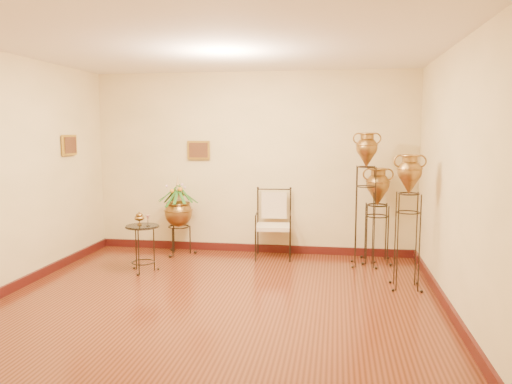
# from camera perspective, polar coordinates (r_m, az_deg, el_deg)

# --- Properties ---
(ground) EXTENTS (5.00, 5.00, 0.00)m
(ground) POSITION_cam_1_polar(r_m,az_deg,el_deg) (5.63, -4.75, -12.77)
(ground) COLOR maroon
(ground) RESTS_ON ground
(room_shell) EXTENTS (5.02, 5.02, 2.81)m
(room_shell) POSITION_cam_1_polar(r_m,az_deg,el_deg) (5.31, -4.98, 5.16)
(room_shell) COLOR beige
(room_shell) RESTS_ON ground
(amphora_tall) EXTENTS (0.49, 0.49, 1.90)m
(amphora_tall) POSITION_cam_1_polar(r_m,az_deg,el_deg) (7.13, 12.40, -0.66)
(amphora_tall) COLOR black
(amphora_tall) RESTS_ON ground
(amphora_mid) EXTENTS (0.47, 0.47, 1.65)m
(amphora_mid) POSITION_cam_1_polar(r_m,az_deg,el_deg) (6.26, 16.96, -3.15)
(amphora_mid) COLOR black
(amphora_mid) RESTS_ON ground
(amphora_short) EXTENTS (0.43, 0.43, 1.40)m
(amphora_short) POSITION_cam_1_polar(r_m,az_deg,el_deg) (7.41, 13.66, -2.54)
(amphora_short) COLOR black
(amphora_short) RESTS_ON ground
(planter_urn) EXTENTS (0.77, 0.77, 1.25)m
(planter_urn) POSITION_cam_1_polar(r_m,az_deg,el_deg) (7.76, -8.87, -1.98)
(planter_urn) COLOR black
(planter_urn) RESTS_ON ground
(armchair) EXTENTS (0.62, 0.59, 1.03)m
(armchair) POSITION_cam_1_polar(r_m,az_deg,el_deg) (7.47, 2.01, -3.67)
(armchair) COLOR black
(armchair) RESTS_ON ground
(side_table) EXTENTS (0.52, 0.52, 0.81)m
(side_table) POSITION_cam_1_polar(r_m,az_deg,el_deg) (6.95, -12.81, -6.21)
(side_table) COLOR black
(side_table) RESTS_ON ground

